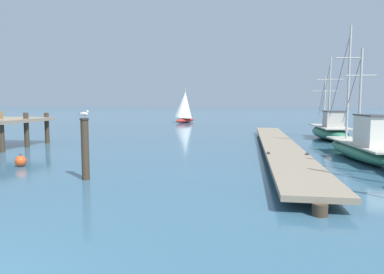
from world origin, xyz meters
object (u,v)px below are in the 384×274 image
(fishing_boat_1, at_px, (362,146))
(mooring_buoy, at_px, (21,161))
(mooring_piling, at_px, (85,148))
(fishing_boat_0, at_px, (330,130))
(perched_seagull, at_px, (84,114))
(distant_sailboat, at_px, (184,107))

(fishing_boat_1, bearing_deg, mooring_buoy, -160.61)
(mooring_piling, distance_m, mooring_buoy, 4.34)
(fishing_boat_0, bearing_deg, mooring_buoy, -134.82)
(fishing_boat_0, bearing_deg, fishing_boat_1, -89.78)
(fishing_boat_0, distance_m, mooring_piling, 18.92)
(mooring_piling, bearing_deg, perched_seagull, -169.02)
(fishing_boat_1, bearing_deg, perched_seagull, -147.13)
(fishing_boat_0, height_order, perched_seagull, fishing_boat_0)
(fishing_boat_0, height_order, mooring_piling, fishing_boat_0)
(fishing_boat_0, height_order, distant_sailboat, fishing_boat_0)
(fishing_boat_0, distance_m, distant_sailboat, 23.66)
(fishing_boat_0, xyz_separation_m, fishing_boat_1, (0.03, -9.26, -0.00))
(mooring_piling, xyz_separation_m, perched_seagull, (-0.01, -0.00, 1.17))
(fishing_boat_0, bearing_deg, perched_seagull, -122.81)
(fishing_boat_0, height_order, mooring_buoy, fishing_boat_0)
(distant_sailboat, bearing_deg, fishing_boat_0, -49.60)
(mooring_buoy, relative_size, distant_sailboat, 0.11)
(fishing_boat_1, relative_size, distant_sailboat, 1.81)
(perched_seagull, height_order, mooring_buoy, perched_seagull)
(mooring_piling, relative_size, mooring_buoy, 4.02)
(fishing_boat_1, xyz_separation_m, mooring_buoy, (-14.20, -5.00, -0.42))
(mooring_piling, bearing_deg, mooring_buoy, 157.19)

